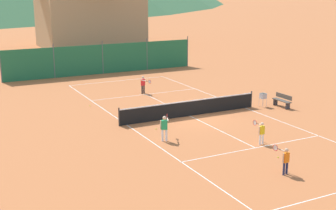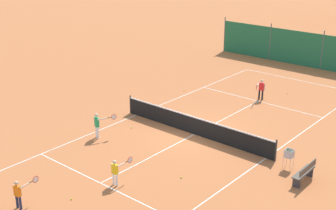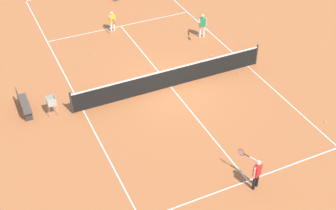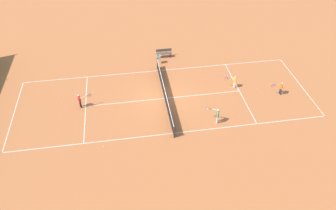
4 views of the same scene
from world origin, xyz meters
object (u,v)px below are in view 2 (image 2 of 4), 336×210
at_px(player_near_baseline, 116,170).
at_px(courtside_bench, 305,172).
at_px(player_near_service, 98,124).
at_px(tennis_ball_by_net_right, 184,90).
at_px(ball_hopper, 289,155).
at_px(tennis_ball_far_corner, 132,128).
at_px(tennis_ball_service_box, 287,94).
at_px(tennis_net, 195,125).
at_px(player_far_service, 261,88).
at_px(tennis_ball_near_corner, 72,199).
at_px(tennis_ball_by_net_left, 152,115).
at_px(tennis_ball_alley_right, 181,177).
at_px(player_far_baseline, 19,192).

bearing_deg(player_near_baseline, courtside_bench, 41.85).
bearing_deg(player_near_service, player_near_baseline, -33.05).
height_order(tennis_ball_by_net_right, ball_hopper, ball_hopper).
xyz_separation_m(tennis_ball_far_corner, ball_hopper, (8.29, 1.27, 0.63)).
bearing_deg(ball_hopper, tennis_ball_service_box, 116.89).
distance_m(player_near_service, player_near_baseline, 4.81).
distance_m(tennis_net, tennis_ball_service_box, 8.77).
height_order(player_far_service, ball_hopper, player_far_service).
height_order(player_near_baseline, tennis_ball_near_corner, player_near_baseline).
height_order(player_near_baseline, tennis_ball_by_net_left, player_near_baseline).
xyz_separation_m(tennis_net, player_near_baseline, (0.59, -6.05, 0.16)).
distance_m(tennis_ball_alley_right, courtside_bench, 5.08).
height_order(player_near_service, tennis_ball_near_corner, player_near_service).
xyz_separation_m(player_near_service, tennis_ball_alley_right, (5.72, -0.48, -0.73)).
bearing_deg(tennis_ball_by_net_right, ball_hopper, -27.88).
distance_m(player_far_baseline, tennis_ball_near_corner, 1.99).
height_order(player_far_baseline, player_far_service, player_far_service).
height_order(tennis_net, tennis_ball_near_corner, tennis_net).
height_order(player_near_service, player_far_baseline, player_near_service).
height_order(player_near_service, ball_hopper, player_near_service).
relative_size(tennis_ball_alley_right, tennis_ball_service_box, 1.00).
bearing_deg(player_far_baseline, tennis_ball_near_corner, 57.52).
height_order(tennis_ball_by_net_right, tennis_ball_by_net_left, same).
distance_m(player_far_service, courtside_bench, 9.93).
xyz_separation_m(player_far_baseline, player_near_baseline, (1.52, 3.51, -0.02)).
distance_m(player_near_service, player_far_service, 10.69).
height_order(tennis_ball_by_net_left, tennis_ball_near_corner, same).
distance_m(tennis_ball_service_box, ball_hopper, 10.09).
relative_size(tennis_ball_by_net_left, courtside_bench, 0.04).
height_order(tennis_ball_by_net_left, courtside_bench, courtside_bench).
distance_m(tennis_ball_by_net_right, tennis_ball_alley_right, 11.29).
xyz_separation_m(player_near_service, tennis_ball_service_box, (4.18, 12.16, -0.73)).
bearing_deg(tennis_ball_near_corner, tennis_ball_service_box, 87.76).
relative_size(player_far_service, ball_hopper, 1.44).
bearing_deg(player_near_service, tennis_ball_near_corner, -52.19).
distance_m(tennis_net, player_far_baseline, 9.61).
bearing_deg(tennis_ball_service_box, player_near_baseline, -90.58).
distance_m(tennis_net, tennis_ball_alley_right, 4.55).
distance_m(player_near_service, courtside_bench, 10.11).
bearing_deg(player_far_service, tennis_ball_by_net_left, -117.68).
distance_m(tennis_net, tennis_ball_near_corner, 7.99).
distance_m(player_near_service, ball_hopper, 9.29).
xyz_separation_m(player_far_baseline, tennis_ball_by_net_right, (-3.71, 14.56, -0.65)).
distance_m(tennis_ball_alley_right, tennis_ball_service_box, 12.73).
relative_size(tennis_net, player_near_baseline, 8.11).
height_order(tennis_ball_near_corner, courtside_bench, courtside_bench).
bearing_deg(courtside_bench, tennis_ball_service_box, 120.22).
relative_size(tennis_ball_service_box, ball_hopper, 0.07).
relative_size(tennis_net, tennis_ball_far_corner, 139.09).
height_order(player_far_baseline, tennis_ball_by_net_right, player_far_baseline).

